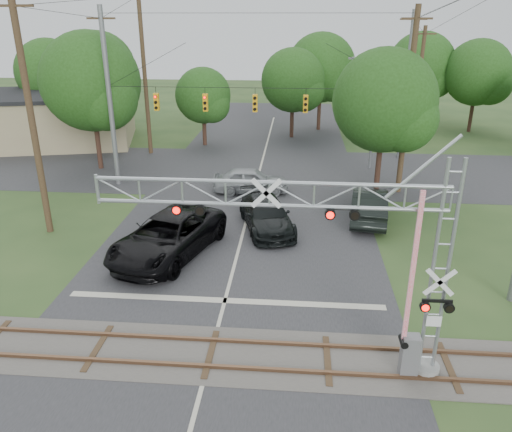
# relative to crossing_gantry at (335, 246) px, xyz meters

# --- Properties ---
(ground) EXTENTS (160.00, 160.00, 0.00)m
(ground) POSITION_rel_crossing_gantry_xyz_m (-3.97, -1.64, -4.49)
(ground) COLOR #29431F
(ground) RESTS_ON ground
(road_main) EXTENTS (14.00, 90.00, 0.02)m
(road_main) POSITION_rel_crossing_gantry_xyz_m (-3.97, 8.36, -4.48)
(road_main) COLOR #2C2C2F
(road_main) RESTS_ON ground
(road_cross) EXTENTS (90.00, 12.00, 0.02)m
(road_cross) POSITION_rel_crossing_gantry_xyz_m (-3.97, 22.36, -4.48)
(road_cross) COLOR #2C2C2F
(road_cross) RESTS_ON ground
(railroad_track) EXTENTS (90.00, 3.20, 0.17)m
(railroad_track) POSITION_rel_crossing_gantry_xyz_m (-3.97, 0.36, -4.46)
(railroad_track) COLOR #48443E
(railroad_track) RESTS_ON ground
(crossing_gantry) EXTENTS (10.85, 0.93, 7.26)m
(crossing_gantry) POSITION_rel_crossing_gantry_xyz_m (0.00, 0.00, 0.00)
(crossing_gantry) COLOR gray
(crossing_gantry) RESTS_ON ground
(traffic_signal_span) EXTENTS (19.34, 0.36, 11.50)m
(traffic_signal_span) POSITION_rel_crossing_gantry_xyz_m (-3.04, 18.36, 1.25)
(traffic_signal_span) COLOR slate
(traffic_signal_span) RESTS_ON ground
(pickup_black) EXTENTS (5.28, 7.80, 1.98)m
(pickup_black) POSITION_rel_crossing_gantry_xyz_m (-7.29, 7.85, -3.50)
(pickup_black) COLOR black
(pickup_black) RESTS_ON ground
(car_dark) EXTENTS (3.80, 6.13, 1.66)m
(car_dark) POSITION_rel_crossing_gantry_xyz_m (-2.77, 11.49, -3.67)
(car_dark) COLOR black
(car_dark) RESTS_ON ground
(sedan_silver) EXTENTS (5.03, 2.38, 1.66)m
(sedan_silver) POSITION_rel_crossing_gantry_xyz_m (-4.19, 17.41, -3.66)
(sedan_silver) COLOR gray
(sedan_silver) RESTS_ON ground
(suv_dark) EXTENTS (2.65, 5.73, 1.82)m
(suv_dark) POSITION_rel_crossing_gantry_xyz_m (2.97, 13.31, -3.58)
(suv_dark) COLOR black
(suv_dark) RESTS_ON ground
(commercial_building) EXTENTS (20.94, 14.01, 4.49)m
(commercial_building) POSITION_rel_crossing_gantry_xyz_m (-25.85, 29.15, -2.24)
(commercial_building) COLOR #968664
(commercial_building) RESTS_ON ground
(streetlight) EXTENTS (2.20, 0.23, 8.27)m
(streetlight) POSITION_rel_crossing_gantry_xyz_m (4.17, 23.80, 0.13)
(streetlight) COLOR slate
(streetlight) RESTS_ON ground
(utility_poles) EXTENTS (25.94, 28.85, 13.68)m
(utility_poles) POSITION_rel_crossing_gantry_xyz_m (-1.10, 19.66, 1.68)
(utility_poles) COLOR #3E291C
(utility_poles) RESTS_ON ground
(treeline) EXTENTS (50.50, 28.34, 10.01)m
(treeline) POSITION_rel_crossing_gantry_xyz_m (-4.62, 32.18, 1.32)
(treeline) COLOR #39231A
(treeline) RESTS_ON ground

